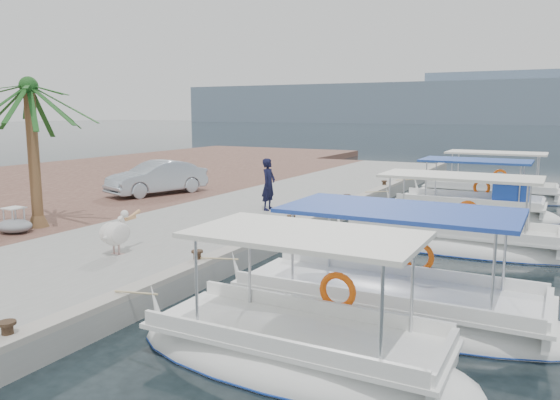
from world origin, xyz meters
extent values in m
plane|color=black|center=(0.00, 0.00, 0.00)|extent=(400.00, 400.00, 0.00)
cube|color=gray|center=(-3.00, 5.00, 0.25)|extent=(6.00, 40.00, 0.50)
cube|color=gray|center=(-0.22, 5.00, 0.56)|extent=(0.44, 40.00, 0.12)
cube|color=#53342C|center=(-8.00, 5.00, 0.25)|extent=(4.00, 40.00, 0.50)
cube|color=#53342C|center=(-18.00, 5.00, 0.24)|extent=(16.00, 60.00, 0.48)
cube|color=slate|center=(-60.00, 190.00, 7.00)|extent=(140.00, 40.00, 14.00)
ellipsoid|color=white|center=(3.58, -6.23, 0.05)|extent=(5.97, 2.16, 1.30)
ellipsoid|color=#163798|center=(3.58, -6.23, 0.03)|extent=(6.00, 2.21, 0.22)
cube|color=white|center=(3.58, -6.23, 0.55)|extent=(4.89, 1.86, 0.08)
cube|color=white|center=(3.73, -6.23, 2.19)|extent=(3.58, 1.99, 0.08)
cylinder|color=silver|center=(2.24, -7.04, 1.35)|extent=(0.05, 0.05, 1.60)
torus|color=#FF5D0D|center=(3.88, -5.20, 1.00)|extent=(0.68, 0.12, 0.68)
ellipsoid|color=white|center=(4.28, -3.49, 0.05)|extent=(7.37, 2.50, 1.30)
ellipsoid|color=#163798|center=(4.28, -3.49, 0.03)|extent=(7.41, 2.55, 0.22)
cube|color=white|center=(4.28, -3.49, 0.55)|extent=(6.04, 2.15, 0.08)
cube|color=#2040A3|center=(4.47, -3.49, 2.19)|extent=(4.42, 2.30, 0.08)
cylinder|color=silver|center=(2.63, -4.43, 1.35)|extent=(0.05, 0.05, 1.60)
torus|color=#FF5D0D|center=(4.58, -2.30, 1.00)|extent=(0.68, 0.12, 0.68)
ellipsoid|color=white|center=(4.34, 2.84, 0.05)|extent=(7.49, 2.17, 1.30)
ellipsoid|color=#163798|center=(4.34, 2.84, 0.03)|extent=(7.52, 2.22, 0.22)
cube|color=white|center=(4.34, 2.84, 0.55)|extent=(6.14, 1.87, 0.08)
cube|color=silver|center=(4.53, 2.84, 2.19)|extent=(4.49, 2.00, 0.08)
cylinder|color=silver|center=(2.66, 2.03, 1.35)|extent=(0.05, 0.05, 1.60)
torus|color=#FF5D0D|center=(4.64, 3.87, 1.00)|extent=(0.68, 0.12, 0.68)
ellipsoid|color=white|center=(3.98, 8.60, 0.05)|extent=(6.76, 2.40, 1.30)
ellipsoid|color=#163798|center=(3.98, 8.60, 0.03)|extent=(6.80, 2.45, 0.22)
cube|color=white|center=(3.98, 8.60, 0.55)|extent=(5.55, 2.06, 0.08)
cube|color=navy|center=(4.15, 8.60, 2.19)|extent=(4.06, 2.21, 0.08)
cylinder|color=silver|center=(2.46, 7.70, 1.35)|extent=(0.05, 0.05, 1.60)
torus|color=#FF5D0D|center=(4.28, 9.74, 1.00)|extent=(0.68, 0.12, 0.68)
cube|color=#163798|center=(5.50, 8.60, 1.10)|extent=(1.20, 1.68, 1.00)
ellipsoid|color=white|center=(4.20, 13.31, 0.05)|extent=(7.20, 2.27, 1.30)
ellipsoid|color=#163798|center=(4.20, 13.31, 0.03)|extent=(7.24, 2.32, 0.22)
cube|color=white|center=(4.20, 13.31, 0.55)|extent=(5.91, 1.96, 0.08)
cube|color=silver|center=(4.38, 13.31, 2.19)|extent=(4.32, 2.09, 0.08)
cylinder|color=silver|center=(2.58, 12.46, 1.35)|extent=(0.05, 0.05, 1.60)
torus|color=#FF5D0D|center=(4.50, 14.39, 1.00)|extent=(0.68, 0.12, 0.68)
cylinder|color=black|center=(-0.35, -8.50, 0.65)|extent=(0.18, 0.18, 0.30)
cylinder|color=black|center=(-0.35, -8.50, 0.80)|extent=(0.28, 0.28, 0.05)
cylinder|color=black|center=(-0.35, -3.50, 0.65)|extent=(0.18, 0.18, 0.30)
cylinder|color=black|center=(-0.35, -3.50, 0.80)|extent=(0.28, 0.28, 0.05)
cylinder|color=black|center=(-0.35, 1.50, 0.65)|extent=(0.18, 0.18, 0.30)
cylinder|color=black|center=(-0.35, 1.50, 0.80)|extent=(0.28, 0.28, 0.05)
cylinder|color=black|center=(-0.35, 6.50, 0.65)|extent=(0.18, 0.18, 0.30)
cylinder|color=black|center=(-0.35, 6.50, 0.80)|extent=(0.28, 0.28, 0.05)
cylinder|color=black|center=(-0.35, 11.50, 0.65)|extent=(0.18, 0.18, 0.30)
cylinder|color=black|center=(-0.35, 11.50, 0.80)|extent=(0.28, 0.28, 0.05)
cylinder|color=tan|center=(-2.78, -3.73, 0.66)|extent=(0.05, 0.05, 0.33)
cylinder|color=tan|center=(-2.62, -3.71, 0.66)|extent=(0.05, 0.05, 0.33)
ellipsoid|color=silver|center=(-2.70, -3.72, 1.03)|extent=(0.52, 0.81, 0.61)
cylinder|color=silver|center=(-2.72, -3.44, 1.29)|extent=(0.15, 0.29, 0.32)
sphere|color=silver|center=(-2.73, -3.35, 1.47)|extent=(0.20, 0.20, 0.20)
cone|color=#EAA566|center=(-2.75, -3.04, 1.38)|extent=(0.14, 0.60, 0.24)
imported|color=black|center=(-2.31, 3.59, 1.45)|extent=(0.48, 0.71, 1.90)
cylinder|color=brown|center=(-7.31, -2.35, 2.65)|extent=(0.34, 0.34, 4.30)
cone|color=brown|center=(-7.31, -2.35, 0.68)|extent=(0.64, 0.64, 0.36)
imported|color=#A6B2BE|center=(-8.54, 4.79, 1.22)|extent=(2.87, 4.65, 1.45)
ellipsoid|color=gray|center=(-7.21, -3.26, 0.70)|extent=(1.10, 0.90, 0.40)
cylinder|color=silver|center=(-7.56, -3.34, 0.85)|extent=(0.06, 0.06, 0.70)
cylinder|color=silver|center=(-7.16, -3.34, 0.85)|extent=(0.06, 0.06, 0.70)
cylinder|color=silver|center=(-7.56, -2.94, 0.85)|extent=(0.06, 0.06, 0.70)
cylinder|color=silver|center=(-7.16, -2.94, 0.85)|extent=(0.06, 0.06, 0.70)
cube|color=white|center=(-7.36, -3.14, 1.21)|extent=(0.55, 0.55, 0.03)
camera|label=1|loc=(7.20, -13.71, 4.07)|focal=35.00mm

